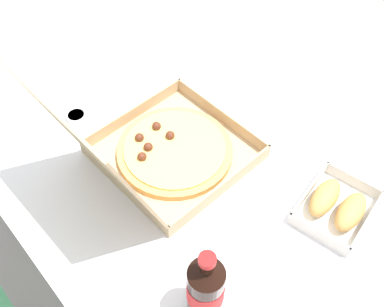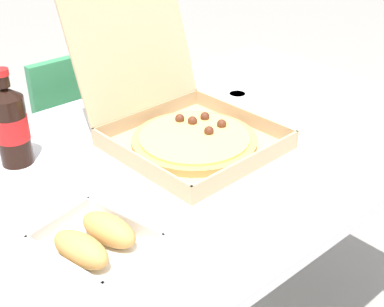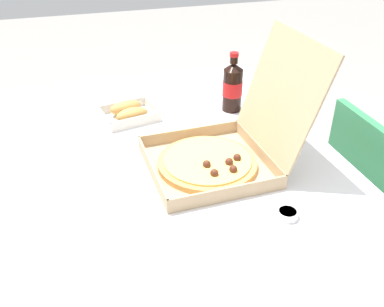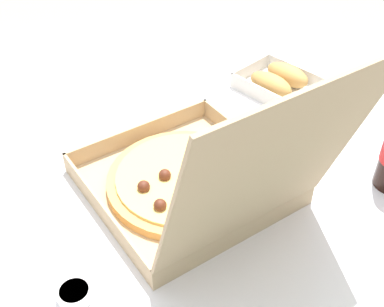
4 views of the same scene
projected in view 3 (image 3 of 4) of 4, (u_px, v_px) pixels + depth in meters
name	position (u px, v px, depth m)	size (l,w,h in m)	color
dining_table	(204.00, 178.00, 1.37)	(1.48, 0.85, 0.74)	white
chair	(379.00, 201.00, 1.57)	(0.40, 0.40, 0.83)	#338451
pizza_box_open	(221.00, 151.00, 1.28)	(0.36, 0.47, 0.38)	tan
bread_side_box	(129.00, 112.00, 1.55)	(0.19, 0.22, 0.06)	white
cola_bottle	(233.00, 87.00, 1.58)	(0.07, 0.07, 0.22)	black
paper_menu	(209.00, 282.00, 0.92)	(0.21, 0.15, 0.00)	white
dipping_sauce_cup	(287.00, 214.00, 1.09)	(0.06, 0.06, 0.02)	white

